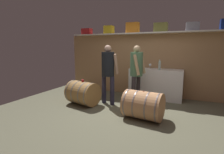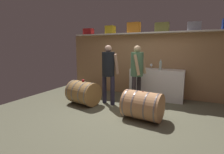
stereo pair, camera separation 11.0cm
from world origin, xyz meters
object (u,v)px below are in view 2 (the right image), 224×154
red_funnel (136,67)px  tasting_cup (83,80)px  wine_glass (151,65)px  toolcase_orange (134,28)px  toolcase_yellow (110,30)px  work_cabinet (156,84)px  toolcase_grey (194,26)px  visitor_tasting (137,69)px  toolcase_olive (162,27)px  winemaker_pouring (108,68)px  wine_barrel_far (143,105)px  wine_bottle_clear (160,65)px  toolcase_red (89,32)px  wine_barrel_near (83,93)px

red_funnel → tasting_cup: size_ratio=1.62×
tasting_cup → wine_glass: bearing=45.1°
toolcase_orange → red_funnel: 1.27m
toolcase_yellow → work_cabinet: toolcase_yellow is taller
toolcase_grey → visitor_tasting: size_ratio=0.21×
toolcase_orange → visitor_tasting: bearing=-64.2°
toolcase_olive → toolcase_grey: bearing=-1.1°
winemaker_pouring → toolcase_olive: bearing=59.7°
red_funnel → visitor_tasting: (0.19, -0.52, 0.02)m
wine_barrel_far → wine_bottle_clear: bearing=93.0°
winemaker_pouring → wine_barrel_far: bearing=-15.8°
wine_bottle_clear → winemaker_pouring: winemaker_pouring is taller
toolcase_red → visitor_tasting: size_ratio=0.21×
toolcase_red → toolcase_yellow: (0.86, 0.00, 0.03)m
toolcase_yellow → wine_barrel_far: toolcase_yellow is taller
wine_barrel_far → toolcase_yellow: bearing=138.7°
toolcase_orange → toolcase_grey: bearing=1.2°
wine_glass → red_funnel: wine_glass is taller
work_cabinet → winemaker_pouring: bearing=-137.1°
toolcase_red → wine_barrel_far: (2.52, -1.86, -1.80)m
wine_barrel_near → toolcase_olive: bearing=54.0°
work_cabinet → wine_barrel_far: (0.02, -1.68, -0.15)m
toolcase_olive → visitor_tasting: (-0.47, -0.87, -1.15)m
toolcase_olive → wine_barrel_far: size_ratio=0.44×
work_cabinet → winemaker_pouring: 1.61m
tasting_cup → wine_barrel_far: bearing=-10.3°
wine_barrel_far → tasting_cup: bearing=176.7°
toolcase_red → toolcase_yellow: bearing=0.1°
wine_barrel_far → toolcase_grey: bearing=71.2°
red_funnel → visitor_tasting: size_ratio=0.07×
toolcase_red → toolcase_yellow: size_ratio=1.15×
wine_glass → red_funnel: bearing=-139.7°
toolcase_olive → wine_barrel_near: (-1.79, -1.54, -1.82)m
wine_barrel_far → toolcase_olive: bearing=95.9°
wine_barrel_far → tasting_cup: (-1.75, 0.32, 0.35)m
toolcase_yellow → toolcase_orange: 0.82m
wine_glass → wine_barrel_far: 1.98m
toolcase_orange → wine_bottle_clear: 1.50m
wine_glass → toolcase_orange: bearing=178.0°
toolcase_orange → red_funnel: bearing=-58.5°
toolcase_red → toolcase_yellow: 0.86m
toolcase_yellow → winemaker_pouring: bearing=-65.4°
toolcase_orange → wine_bottle_clear: toolcase_orange is taller
work_cabinet → visitor_tasting: size_ratio=0.97×
red_funnel → toolcase_red: bearing=169.4°
work_cabinet → wine_barrel_near: (-1.73, -1.36, -0.14)m
toolcase_red → toolcase_olive: (2.55, 0.00, 0.03)m
wine_glass → work_cabinet: bearing=-37.0°
winemaker_pouring → toolcase_red: bearing=152.2°
red_funnel → wine_barrel_near: bearing=-133.4°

